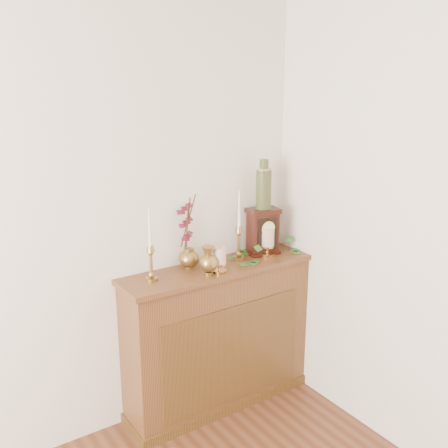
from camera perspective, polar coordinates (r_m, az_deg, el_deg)
room_walls at (r=0.55m, az=-2.25°, el=-22.34°), size 4.08×4.58×2.64m
console_shelf at (r=3.36m, az=-0.57°, el=-12.51°), size 1.24×0.34×0.93m
candlestick_left at (r=2.91m, az=-7.97°, el=-3.59°), size 0.07×0.07×0.42m
candlestick_center at (r=3.22m, az=1.64°, el=-1.45°), size 0.07×0.07×0.44m
bud_vase at (r=2.99m, az=-1.70°, el=-4.04°), size 0.11×0.11×0.17m
ginger_jar at (r=3.10m, az=-4.13°, el=-1.04°), size 0.19×0.20×0.45m
pillar_candle_left at (r=3.02m, az=-0.47°, el=-3.79°), size 0.08×0.08×0.16m
pillar_candle_right at (r=3.31m, az=4.72°, el=-1.80°), size 0.10×0.10×0.19m
ivy_garland at (r=3.37m, az=4.80°, el=-2.94°), size 0.47×0.19×0.09m
mantel_clock at (r=3.34m, az=4.25°, el=-0.83°), size 0.21×0.16×0.30m
ceramic_vase at (r=3.27m, az=4.33°, el=4.06°), size 0.10×0.10×0.31m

